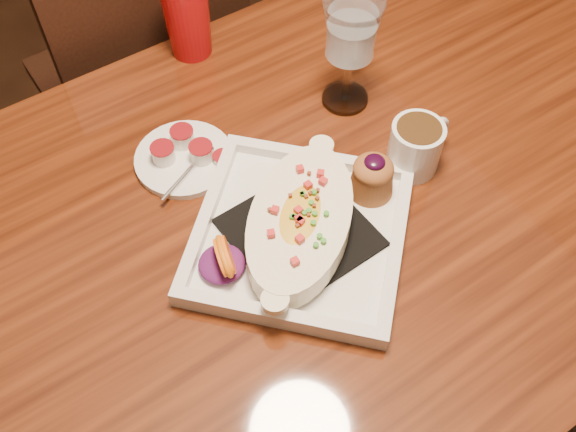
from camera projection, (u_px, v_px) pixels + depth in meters
floor at (302, 383)px, 1.58m from camera, size 7.00×7.00×0.00m
table at (309, 238)px, 1.04m from camera, size 1.50×0.90×0.75m
chair_far at (149, 81)px, 1.46m from camera, size 0.42×0.42×0.93m
plate at (304, 223)px, 0.90m from camera, size 0.41×0.41×0.08m
coffee_mug at (417, 145)px, 0.97m from camera, size 0.11×0.08×0.09m
goblet at (351, 35)px, 0.98m from camera, size 0.09×0.09×0.20m
saucer at (184, 156)px, 1.00m from camera, size 0.15×0.15×0.11m
creamer_loose at (223, 160)px, 0.99m from camera, size 0.03×0.03×0.02m
red_tumbler at (187, 19)px, 1.10m from camera, size 0.08×0.08×0.14m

